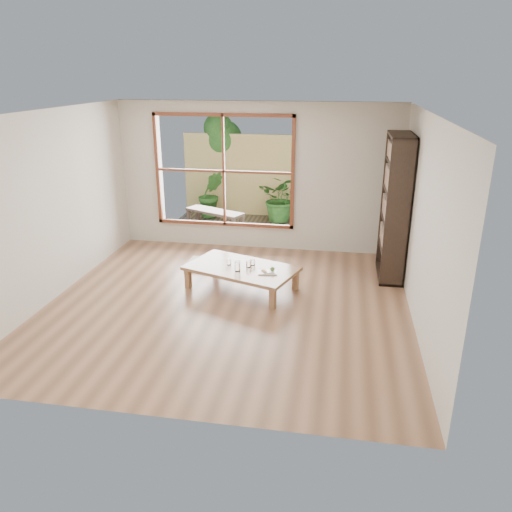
{
  "coord_description": "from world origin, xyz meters",
  "views": [
    {
      "loc": [
        1.47,
        -6.18,
        3.08
      ],
      "look_at": [
        0.31,
        0.51,
        0.55
      ],
      "focal_mm": 35.0,
      "sensor_mm": 36.0,
      "label": 1
    }
  ],
  "objects_px": {
    "low_table": "(242,269)",
    "food_tray": "(268,271)",
    "garden_bench": "(215,213)",
    "bookshelf": "(395,208)"
  },
  "relations": [
    {
      "from": "bookshelf",
      "to": "food_tray",
      "type": "bearing_deg",
      "value": -148.74
    },
    {
      "from": "low_table",
      "to": "food_tray",
      "type": "relative_size",
      "value": 6.16
    },
    {
      "from": "low_table",
      "to": "garden_bench",
      "type": "bearing_deg",
      "value": 131.43
    },
    {
      "from": "bookshelf",
      "to": "food_tray",
      "type": "relative_size",
      "value": 7.58
    },
    {
      "from": "food_tray",
      "to": "garden_bench",
      "type": "height_order",
      "value": "food_tray"
    },
    {
      "from": "low_table",
      "to": "bookshelf",
      "type": "bearing_deg",
      "value": 42.33
    },
    {
      "from": "low_table",
      "to": "food_tray",
      "type": "bearing_deg",
      "value": -0.58
    },
    {
      "from": "bookshelf",
      "to": "food_tray",
      "type": "xyz_separation_m",
      "value": [
        -1.79,
        -1.09,
        -0.74
      ]
    },
    {
      "from": "low_table",
      "to": "food_tray",
      "type": "xyz_separation_m",
      "value": [
        0.43,
        -0.16,
        0.06
      ]
    },
    {
      "from": "food_tray",
      "to": "garden_bench",
      "type": "xyz_separation_m",
      "value": [
        -1.54,
        2.92,
        -0.01
      ]
    }
  ]
}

